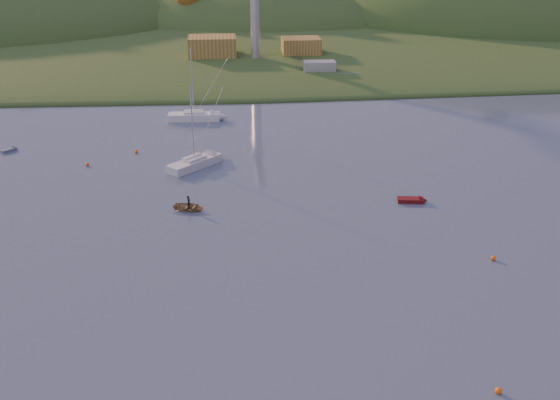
{
  "coord_description": "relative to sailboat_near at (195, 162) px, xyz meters",
  "views": [
    {
      "loc": [
        -5.5,
        -24.94,
        31.67
      ],
      "look_at": [
        0.06,
        36.57,
        3.95
      ],
      "focal_mm": 40.0,
      "sensor_mm": 36.0,
      "label": 1
    }
  ],
  "objects": [
    {
      "name": "far_shore",
      "position": [
        10.07,
        172.36,
        -0.75
      ],
      "size": [
        620.0,
        220.0,
        1.5
      ],
      "primitive_type": "cube",
      "color": "#29461C",
      "rests_on": "ground"
    },
    {
      "name": "sailboat_near",
      "position": [
        0.0,
        0.0,
        0.0
      ],
      "size": [
        7.77,
        7.64,
        11.64
      ],
      "rotation": [
        0.0,
        0.0,
        0.77
      ],
      "color": "silver",
      "rests_on": "ground"
    },
    {
      "name": "wharf",
      "position": [
        15.07,
        64.36,
        0.45
      ],
      "size": [
        42.0,
        16.0,
        2.4
      ],
      "primitive_type": "cube",
      "color": "slate",
      "rests_on": "ground"
    },
    {
      "name": "work_vessel",
      "position": [
        25.07,
        50.36,
        0.72
      ],
      "size": [
        16.11,
        5.94,
        4.12
      ],
      "rotation": [
        0.0,
        0.0,
        -0.01
      ],
      "color": "slate",
      "rests_on": "ground"
    },
    {
      "name": "red_tender",
      "position": [
        27.58,
        -14.46,
        -0.49
      ],
      "size": [
        3.83,
        1.8,
        1.25
      ],
      "rotation": [
        0.0,
        0.0,
        -0.15
      ],
      "color": "#570C0E",
      "rests_on": "ground"
    },
    {
      "name": "hillside_trees",
      "position": [
        10.07,
        127.36,
        -0.75
      ],
      "size": [
        280.0,
        50.0,
        32.0
      ],
      "primitive_type": null,
      "color": "#25491A",
      "rests_on": "ground"
    },
    {
      "name": "grey_dinghy",
      "position": [
        -27.75,
        9.5,
        -0.55
      ],
      "size": [
        2.58,
        2.44,
        0.97
      ],
      "rotation": [
        0.0,
        0.0,
        0.72
      ],
      "color": "slate",
      "rests_on": "ground"
    },
    {
      "name": "hill_center",
      "position": [
        20.07,
        152.36,
        -0.75
      ],
      "size": [
        140.0,
        120.0,
        36.0
      ],
      "primitive_type": "ellipsoid",
      "color": "#29461C",
      "rests_on": "ground"
    },
    {
      "name": "shed_west",
      "position": [
        2.07,
        65.36,
        4.05
      ],
      "size": [
        11.0,
        8.0,
        4.8
      ],
      "primitive_type": "cube",
      "color": "olive",
      "rests_on": "wharf"
    },
    {
      "name": "buoy_0",
      "position": [
        23.73,
        -48.3,
        -0.5
      ],
      "size": [
        0.5,
        0.5,
        0.5
      ],
      "primitive_type": "sphere",
      "color": "#FF5B0D",
      "rests_on": "ground"
    },
    {
      "name": "shore_slope",
      "position": [
        10.07,
        107.36,
        -0.75
      ],
      "size": [
        640.0,
        150.0,
        7.0
      ],
      "primitive_type": "ellipsoid",
      "color": "#29461C",
      "rests_on": "ground"
    },
    {
      "name": "buoy_1",
      "position": [
        31.25,
        -29.25,
        -0.5
      ],
      "size": [
        0.5,
        0.5,
        0.5
      ],
      "primitive_type": "sphere",
      "color": "#FF5B0D",
      "rests_on": "ground"
    },
    {
      "name": "buoy_2",
      "position": [
        -15.17,
        1.92,
        -0.5
      ],
      "size": [
        0.5,
        0.5,
        0.5
      ],
      "primitive_type": "sphere",
      "color": "#FF5B0D",
      "rests_on": "ground"
    },
    {
      "name": "buoy_3",
      "position": [
        -8.92,
        6.79,
        -0.5
      ],
      "size": [
        0.5,
        0.5,
        0.5
      ],
      "primitive_type": "sphere",
      "color": "#FF5B0D",
      "rests_on": "ground"
    },
    {
      "name": "canoe",
      "position": [
        -0.2,
        -14.2,
        -0.36
      ],
      "size": [
        4.39,
        3.72,
        0.77
      ],
      "primitive_type": "imported",
      "rotation": [
        0.0,
        0.0,
        1.25
      ],
      "color": "#A08358",
      "rests_on": "ground"
    },
    {
      "name": "hill_right",
      "position": [
        105.07,
        137.36,
        -0.75
      ],
      "size": [
        150.0,
        130.0,
        60.0
      ],
      "primitive_type": "ellipsoid",
      "color": "#29461C",
      "rests_on": "ground"
    },
    {
      "name": "paddler",
      "position": [
        -0.2,
        -14.2,
        0.05
      ],
      "size": [
        0.55,
        0.67,
        1.59
      ],
      "primitive_type": "imported",
      "rotation": [
        0.0,
        0.0,
        1.25
      ],
      "color": "black",
      "rests_on": "ground"
    },
    {
      "name": "shed_east",
      "position": [
        23.07,
        66.36,
        3.65
      ],
      "size": [
        9.0,
        7.0,
        4.0
      ],
      "primitive_type": "cube",
      "color": "olive",
      "rests_on": "wharf"
    },
    {
      "name": "sailboat_far",
      "position": [
        -0.89,
        22.87,
        0.04
      ],
      "size": [
        9.0,
        3.05,
        12.33
      ],
      "rotation": [
        0.0,
        0.0,
        -0.04
      ],
      "color": "silver",
      "rests_on": "ground"
    }
  ]
}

